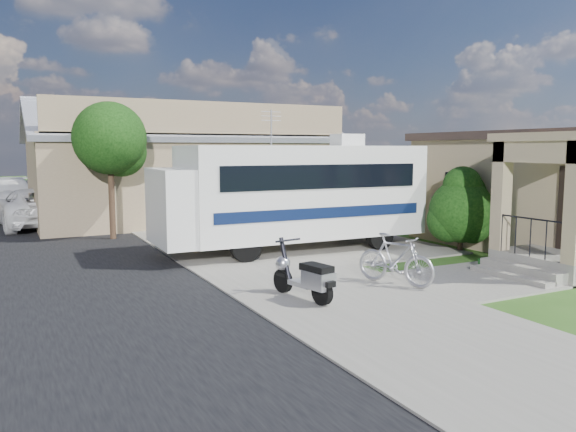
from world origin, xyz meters
name	(u,v)px	position (x,y,z in m)	size (l,w,h in m)	color
ground	(358,284)	(0.00, 0.00, 0.00)	(120.00, 120.00, 0.00)	#234913
sidewalk_slab	(185,229)	(-1.00, 10.00, 0.03)	(4.00, 80.00, 0.06)	slate
driveway_slab	(316,247)	(1.50, 4.50, 0.03)	(7.00, 6.00, 0.05)	slate
walk_slab	(489,278)	(3.00, -1.00, 0.03)	(4.00, 3.00, 0.05)	slate
house	(568,189)	(8.88, 1.43, 1.78)	(9.47, 7.80, 3.54)	#947D5E
warehouse	(180,173)	(0.00, 13.97, 1.99)	(12.50, 8.40, 5.04)	#806950
street_tree_a	(113,142)	(-3.70, 9.05, 3.25)	(2.44, 2.40, 4.58)	black
street_tree_b	(76,141)	(-3.70, 19.05, 3.39)	(2.44, 2.40, 4.73)	black
street_tree_c	(60,148)	(-3.70, 28.05, 3.10)	(2.44, 2.40, 4.42)	black
motorhome	(294,192)	(0.60, 4.30, 1.75)	(7.99, 2.70, 4.08)	silver
shrub	(461,208)	(4.99, 2.02, 1.29)	(2.06, 1.96, 2.52)	black
scooter	(306,277)	(-1.80, -0.84, 0.51)	(0.73, 1.75, 1.15)	black
bicycle	(395,262)	(0.54, -0.64, 0.56)	(0.53, 1.86, 1.12)	#A9A9B0
pickup_truck	(34,207)	(-6.00, 13.59, 0.76)	(2.51, 5.44, 1.51)	white
van	(10,195)	(-6.72, 19.90, 0.81)	(2.27, 5.58, 1.62)	white
garden_hose	(487,265)	(3.83, -0.12, 0.10)	(0.42, 0.42, 0.19)	#136119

